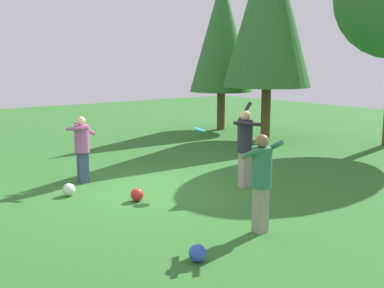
{
  "coord_description": "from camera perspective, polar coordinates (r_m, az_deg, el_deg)",
  "views": [
    {
      "loc": [
        8.35,
        -5.46,
        2.84
      ],
      "look_at": [
        0.49,
        0.72,
        1.05
      ],
      "focal_mm": 44.25,
      "sensor_mm": 36.0,
      "label": 1
    }
  ],
  "objects": [
    {
      "name": "ball_red",
      "position": [
        9.73,
        -6.64,
        -6.09
      ],
      "size": [
        0.27,
        0.27,
        0.27
      ],
      "primitive_type": "sphere",
      "color": "red",
      "rests_on": "ground_plane"
    },
    {
      "name": "ball_white",
      "position": [
        10.36,
        -14.62,
        -5.35
      ],
      "size": [
        0.27,
        0.27,
        0.27
      ],
      "primitive_type": "sphere",
      "color": "white",
      "rests_on": "ground_plane"
    },
    {
      "name": "ball_blue",
      "position": [
        6.9,
        0.67,
        -13.02
      ],
      "size": [
        0.26,
        0.26,
        0.26
      ],
      "primitive_type": "sphere",
      "color": "blue",
      "rests_on": "ground_plane"
    },
    {
      "name": "frisbee",
      "position": [
        10.36,
        0.92,
        1.73
      ],
      "size": [
        0.38,
        0.38,
        0.1
      ],
      "color": "#2393D1"
    },
    {
      "name": "person_catcher",
      "position": [
        11.18,
        -13.12,
        -0.02
      ],
      "size": [
        0.71,
        0.71,
        1.56
      ],
      "rotation": [
        0.0,
        0.0,
        0.73
      ],
      "color": "#38476B",
      "rests_on": "ground_plane"
    },
    {
      "name": "ground_plane",
      "position": [
        10.38,
        -4.84,
        -5.78
      ],
      "size": [
        40.0,
        40.0,
        0.0
      ],
      "primitive_type": "plane",
      "color": "#2D6B28"
    },
    {
      "name": "person_thrower",
      "position": [
        10.57,
        6.39,
        0.28
      ],
      "size": [
        0.67,
        0.67,
        1.92
      ],
      "rotation": [
        0.0,
        0.0,
        -2.14
      ],
      "color": "gray",
      "rests_on": "ground_plane"
    },
    {
      "name": "person_bystander",
      "position": [
        7.84,
        8.35,
        -3.7
      ],
      "size": [
        0.68,
        0.63,
        1.65
      ],
      "rotation": [
        0.0,
        0.0,
        2.82
      ],
      "color": "gray",
      "rests_on": "ground_plane"
    },
    {
      "name": "tree_far_left",
      "position": [
        19.36,
        3.6,
        13.0
      ],
      "size": [
        2.55,
        2.55,
        6.1
      ],
      "color": "brown",
      "rests_on": "ground_plane"
    },
    {
      "name": "tree_left",
      "position": [
        17.12,
        9.22,
        15.96
      ],
      "size": [
        3.09,
        3.09,
        7.38
      ],
      "color": "brown",
      "rests_on": "ground_plane"
    }
  ]
}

